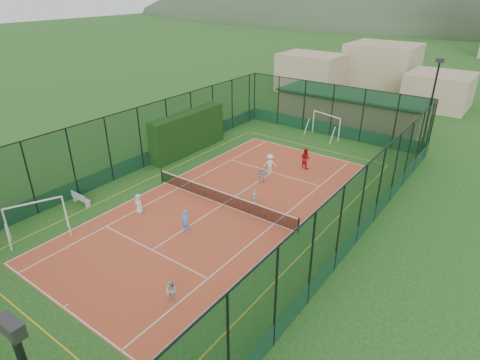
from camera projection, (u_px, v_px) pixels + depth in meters
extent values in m
plane|color=#1F4D1A|center=(223.00, 205.00, 27.17)|extent=(300.00, 300.00, 0.00)
cube|color=#C1522A|center=(223.00, 204.00, 27.17)|extent=(11.17, 23.97, 0.01)
cube|color=black|center=(188.00, 132.00, 34.91)|extent=(1.23, 8.18, 3.58)
imported|color=silver|center=(139.00, 204.00, 25.88)|extent=(0.70, 0.49, 1.37)
imported|color=#5597F0|center=(186.00, 221.00, 23.84)|extent=(0.64, 0.53, 1.50)
imported|color=silver|center=(171.00, 291.00, 18.70)|extent=(0.61, 0.50, 1.14)
imported|color=white|center=(270.00, 164.00, 31.33)|extent=(1.18, 1.05, 1.58)
imported|color=white|center=(255.00, 198.00, 26.83)|extent=(0.71, 0.37, 1.16)
imported|color=silver|center=(262.00, 175.00, 30.03)|extent=(1.15, 0.65, 1.18)
imported|color=#B11312|center=(305.00, 158.00, 32.17)|extent=(0.93, 0.79, 1.68)
sphere|color=#CCE033|center=(222.00, 186.00, 29.49)|extent=(0.07, 0.07, 0.07)
sphere|color=#CCE033|center=(202.00, 190.00, 28.94)|extent=(0.07, 0.07, 0.07)
sphere|color=#CCE033|center=(264.00, 214.00, 26.01)|extent=(0.07, 0.07, 0.07)
sphere|color=#CCE033|center=(251.00, 200.00, 27.63)|extent=(0.07, 0.07, 0.07)
sphere|color=#CCE033|center=(218.00, 194.00, 28.47)|extent=(0.07, 0.07, 0.07)
sphere|color=#CCE033|center=(235.00, 192.00, 28.66)|extent=(0.07, 0.07, 0.07)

